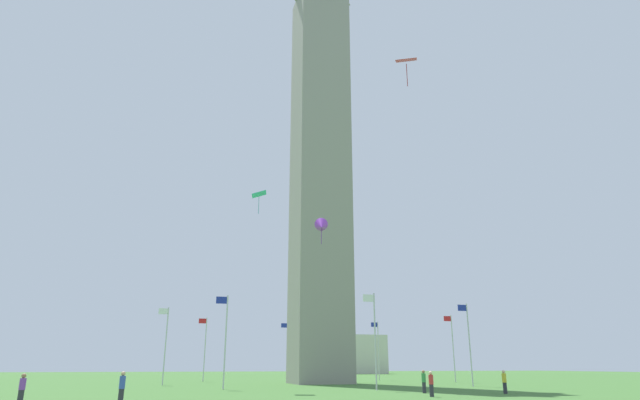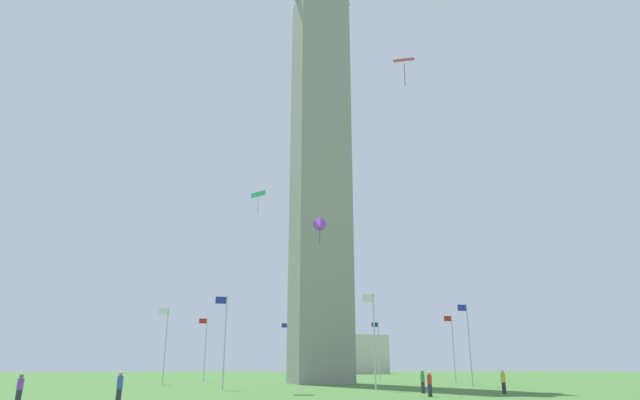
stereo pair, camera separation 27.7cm
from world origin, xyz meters
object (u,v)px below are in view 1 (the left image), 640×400
object	(u,v)px
person_green_shirt	(424,382)
person_yellow_shirt	(504,382)
flagpole_w	(287,348)
person_purple_shirt	(22,390)
flagpole_se	(469,340)
flagpole_sw	(378,348)
kite_purple_delta	(321,226)
flagpole_s	(453,345)
flagpole_nw	(205,346)
person_red_shirt	(431,384)
distant_building	(341,354)
person_blue_shirt	(122,388)
kite_red_diamond	(406,61)
obelisk_monument	(320,144)
flagpole_ne	(225,337)
flagpole_e	(374,336)
flagpole_n	(165,342)
kite_cyan_diamond	(259,195)

from	to	relation	value
person_green_shirt	person_yellow_shirt	distance (m)	5.97
flagpole_w	person_purple_shirt	xyz separation A→B (m)	(24.82, 47.46, -3.71)
flagpole_se	flagpole_sw	size ratio (longest dim) A/B	1.00
kite_purple_delta	flagpole_s	bearing A→B (deg)	-132.90
flagpole_s	flagpole_nw	world-z (taller)	same
person_red_shirt	kite_purple_delta	distance (m)	13.20
person_green_shirt	distant_building	distance (m)	97.79
person_blue_shirt	kite_red_diamond	bearing A→B (deg)	-51.22
obelisk_monument	person_purple_shirt	bearing A→B (deg)	50.12
flagpole_w	distant_building	world-z (taller)	distant_building
person_red_shirt	flagpole_w	bearing A→B (deg)	-14.70
flagpole_ne	person_purple_shirt	distance (m)	21.54
person_blue_shirt	person_purple_shirt	distance (m)	4.98
flagpole_s	kite_purple_delta	xyz separation A→B (m)	(25.30, 27.23, 7.09)
flagpole_e	kite_red_diamond	distance (m)	24.45
flagpole_e	kite_purple_delta	distance (m)	14.13
person_purple_shirt	person_blue_shirt	bearing A→B (deg)	-31.70
person_blue_shirt	flagpole_e	bearing A→B (deg)	0.28
person_purple_shirt	person_yellow_shirt	bearing A→B (deg)	-24.69
flagpole_n	distant_building	bearing A→B (deg)	-121.57
flagpole_w	person_green_shirt	distance (m)	41.27
kite_cyan_diamond	distant_building	size ratio (longest dim) A/B	0.10
person_green_shirt	distant_building	world-z (taller)	distant_building
person_yellow_shirt	kite_purple_delta	distance (m)	18.27
obelisk_monument	person_purple_shirt	distance (m)	48.72
flagpole_s	flagpole_nw	xyz separation A→B (m)	(30.18, -12.50, 0.00)
person_green_shirt	kite_purple_delta	distance (m)	14.75
person_blue_shirt	flagpole_n	bearing A→B (deg)	54.73
flagpole_n	flagpole_e	xyz separation A→B (m)	(-17.68, 17.68, 0.00)
obelisk_monument	kite_red_diamond	xyz separation A→B (m)	(4.38, 35.48, -9.54)
flagpole_n	distant_building	xyz separation A→B (m)	(-43.77, -71.22, 0.20)
person_yellow_shirt	person_purple_shirt	bearing A→B (deg)	100.67
flagpole_sw	distant_building	distance (m)	60.27
flagpole_sw	flagpole_ne	bearing A→B (deg)	45.00
flagpole_e	person_red_shirt	size ratio (longest dim) A/B	4.98
flagpole_ne	kite_purple_delta	size ratio (longest dim) A/B	4.16
flagpole_e	flagpole_se	bearing A→B (deg)	-157.50
flagpole_s	kite_cyan_diamond	size ratio (longest dim) A/B	3.81
flagpole_s	kite_cyan_diamond	world-z (taller)	kite_cyan_diamond
flagpole_se	flagpole_w	size ratio (longest dim) A/B	1.00
person_red_shirt	distant_building	size ratio (longest dim) A/B	0.08
flagpole_ne	person_blue_shirt	bearing A→B (deg)	66.99
distant_building	person_yellow_shirt	bearing A→B (deg)	78.93
obelisk_monument	flagpole_sw	distance (m)	31.21
person_yellow_shirt	kite_cyan_diamond	distance (m)	26.51
flagpole_w	kite_cyan_diamond	bearing A→B (deg)	72.54
flagpole_n	distant_building	size ratio (longest dim) A/B	0.39
person_green_shirt	person_purple_shirt	bearing A→B (deg)	107.43
person_purple_shirt	kite_cyan_diamond	bearing A→B (deg)	14.10
obelisk_monument	person_blue_shirt	size ratio (longest dim) A/B	35.22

